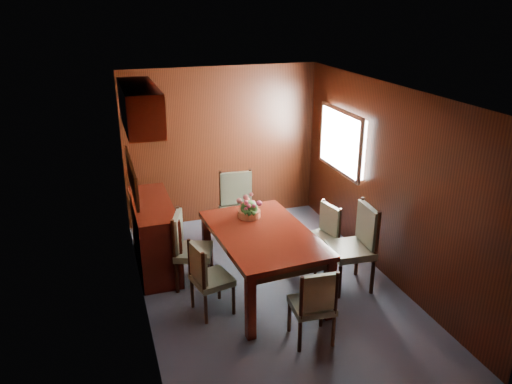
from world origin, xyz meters
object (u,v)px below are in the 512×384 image
object	(u,v)px
chair_head	(314,302)
flower_centerpiece	(249,206)
sideboard	(155,235)
chair_right_near	(357,242)
dining_table	(263,240)
chair_left_near	(206,275)

from	to	relation	value
chair_head	flower_centerpiece	size ratio (longest dim) A/B	2.89
sideboard	chair_right_near	distance (m)	2.58
sideboard	chair_head	world-z (taller)	sideboard
chair_head	flower_centerpiece	xyz separation A→B (m)	(-0.20, 1.54, 0.46)
sideboard	chair_right_near	size ratio (longest dim) A/B	1.31
dining_table	chair_head	size ratio (longest dim) A/B	2.03
chair_left_near	chair_head	world-z (taller)	chair_left_near
sideboard	chair_left_near	distance (m)	1.32
chair_left_near	chair_head	size ratio (longest dim) A/B	1.00
dining_table	chair_left_near	world-z (taller)	chair_left_near
sideboard	chair_head	distance (m)	2.49
sideboard	chair_head	xyz separation A→B (m)	(1.31, -2.11, 0.03)
sideboard	chair_right_near	xyz separation A→B (m)	(2.25, -1.26, 0.14)
chair_right_near	chair_head	bearing A→B (deg)	136.67
chair_left_near	flower_centerpiece	world-z (taller)	flower_centerpiece
chair_right_near	chair_head	world-z (taller)	chair_right_near
chair_head	flower_centerpiece	distance (m)	1.62
chair_right_near	chair_head	xyz separation A→B (m)	(-0.94, -0.85, -0.11)
dining_table	chair_left_near	size ratio (longest dim) A/B	2.02
chair_left_near	chair_head	xyz separation A→B (m)	(0.91, -0.85, -0.00)
dining_table	chair_left_near	xyz separation A→B (m)	(-0.73, -0.22, -0.20)
chair_left_near	chair_head	bearing A→B (deg)	34.05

